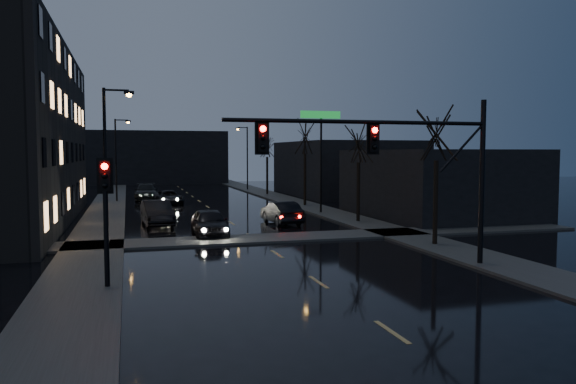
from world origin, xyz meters
TOP-DOWN VIEW (x-y plane):
  - ground at (0.00, 0.00)m, footprint 160.00×160.00m
  - sidewalk_left at (-8.50, 35.00)m, footprint 3.00×140.00m
  - sidewalk_right at (8.50, 35.00)m, footprint 3.00×140.00m
  - sidewalk_cross at (0.00, 18.50)m, footprint 40.00×3.00m
  - commercial_right_near at (15.50, 26.00)m, footprint 10.00×14.00m
  - commercial_right_far at (17.00, 48.00)m, footprint 12.00×18.00m
  - far_block at (-3.00, 78.00)m, footprint 22.00×10.00m
  - signal_mast at (3.85, 9.00)m, footprint 11.11×0.41m
  - signal_pole_left at (-7.50, 8.99)m, footprint 0.35×0.41m
  - tree_near at (8.40, 14.00)m, footprint 3.52×3.52m
  - tree_mid_a at (8.40, 24.00)m, footprint 3.30×3.30m
  - tree_mid_b at (8.40, 36.00)m, footprint 3.74×3.74m
  - tree_far at (8.40, 50.00)m, footprint 3.43×3.43m
  - streetlight_l_near at (-7.58, 18.00)m, footprint 1.53×0.28m
  - streetlight_l_far at (-7.58, 45.00)m, footprint 1.53×0.28m
  - streetlight_r_mid at (7.58, 30.00)m, footprint 1.53×0.28m
  - streetlight_r_far at (7.58, 58.00)m, footprint 1.53×0.28m
  - oncoming_car_a at (-2.27, 20.65)m, footprint 1.94×4.66m
  - oncoming_car_b at (-4.93, 26.31)m, footprint 2.08×5.08m
  - oncoming_car_c at (-3.16, 41.14)m, footprint 2.73×4.94m
  - oncoming_car_d at (-4.98, 47.07)m, footprint 2.44×5.67m
  - lead_car at (3.18, 24.84)m, footprint 1.91×4.69m

SIDE VIEW (x-z plane):
  - ground at x=0.00m, z-range 0.00..0.00m
  - sidewalk_left at x=-8.50m, z-range 0.00..0.12m
  - sidewalk_right at x=8.50m, z-range 0.00..0.12m
  - sidewalk_cross at x=0.00m, z-range 0.00..0.12m
  - oncoming_car_c at x=-3.16m, z-range 0.00..1.31m
  - lead_car at x=3.18m, z-range 0.00..1.51m
  - oncoming_car_a at x=-2.27m, z-range 0.00..1.58m
  - oncoming_car_d at x=-4.98m, z-range 0.00..1.63m
  - oncoming_car_b at x=-4.93m, z-range 0.00..1.64m
  - commercial_right_near at x=15.50m, z-range 0.00..5.00m
  - commercial_right_far at x=17.00m, z-range 0.00..6.00m
  - signal_pole_left at x=-7.50m, z-range 0.75..5.27m
  - far_block at x=-3.00m, z-range 0.00..8.00m
  - streetlight_l_near at x=-7.58m, z-range 0.77..8.77m
  - streetlight_l_far at x=-7.58m, z-range 0.77..8.77m
  - streetlight_r_mid at x=7.58m, z-range 0.77..8.77m
  - streetlight_r_far at x=7.58m, z-range 0.77..8.77m
  - signal_mast at x=3.85m, z-range 1.37..8.37m
  - tree_mid_a at x=8.40m, z-range 2.04..9.61m
  - tree_far at x=8.40m, z-range 2.12..10.00m
  - tree_near at x=8.40m, z-range 2.18..10.26m
  - tree_mid_b at x=8.40m, z-range 2.32..10.90m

